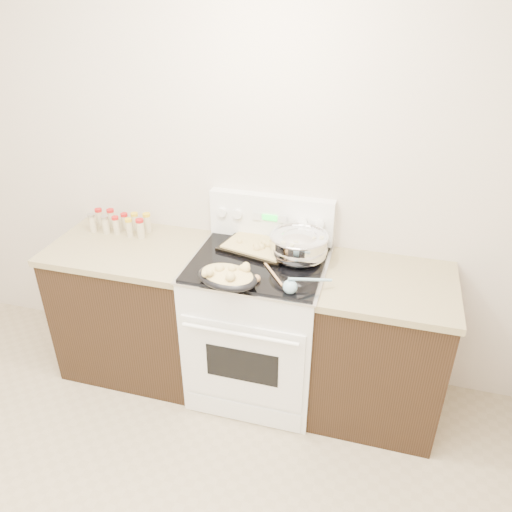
% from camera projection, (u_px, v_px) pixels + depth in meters
% --- Properties ---
extents(counter_left, '(0.93, 0.67, 0.92)m').
position_uv_depth(counter_left, '(137.00, 306.00, 3.27)').
color(counter_left, black).
rests_on(counter_left, ground).
extents(counter_right, '(0.73, 0.67, 0.92)m').
position_uv_depth(counter_right, '(379.00, 348.00, 2.91)').
color(counter_right, black).
rests_on(counter_right, ground).
extents(kitchen_range, '(0.78, 0.73, 1.22)m').
position_uv_depth(kitchen_range, '(258.00, 324.00, 3.06)').
color(kitchen_range, white).
rests_on(kitchen_range, ground).
extents(mixing_bowl, '(0.34, 0.34, 0.20)m').
position_uv_depth(mixing_bowl, '(299.00, 247.00, 2.82)').
color(mixing_bowl, silver).
rests_on(mixing_bowl, kitchen_range).
extents(roasting_pan, '(0.38, 0.31, 0.11)m').
position_uv_depth(roasting_pan, '(227.00, 276.00, 2.60)').
color(roasting_pan, black).
rests_on(roasting_pan, kitchen_range).
extents(baking_sheet, '(0.47, 0.38, 0.06)m').
position_uv_depth(baking_sheet, '(258.00, 246.00, 2.94)').
color(baking_sheet, black).
rests_on(baking_sheet, kitchen_range).
extents(wooden_spoon, '(0.18, 0.23, 0.04)m').
position_uv_depth(wooden_spoon, '(263.00, 276.00, 2.66)').
color(wooden_spoon, tan).
rests_on(wooden_spoon, kitchen_range).
extents(blue_ladle, '(0.24, 0.17, 0.10)m').
position_uv_depth(blue_ladle, '(293.00, 286.00, 2.54)').
color(blue_ladle, '#83AEC4').
rests_on(blue_ladle, kitchen_range).
extents(spice_jars, '(0.40, 0.15, 0.13)m').
position_uv_depth(spice_jars, '(121.00, 223.00, 3.18)').
color(spice_jars, '#BFB28C').
rests_on(spice_jars, counter_left).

